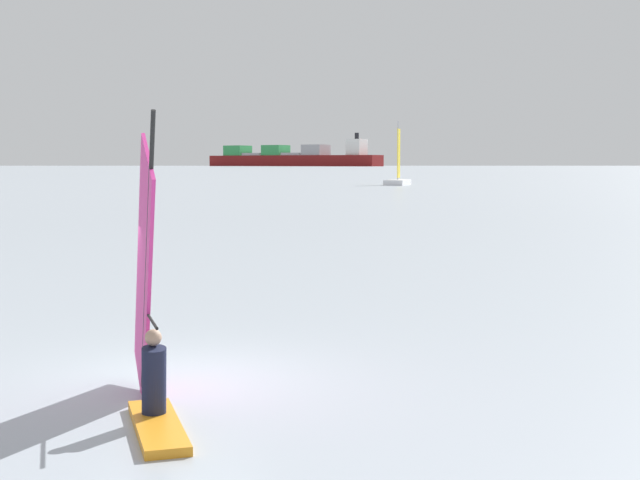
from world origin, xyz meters
TOP-DOWN VIEW (x-y plane):
  - ground_plane at (0.00, 0.00)m, footprint 4000.00×4000.00m
  - windsurfer at (-0.41, -1.97)m, footprint 0.84×4.01m
  - cargo_ship at (118.98, 860.62)m, footprint 162.00×140.57m
  - small_sailboat at (34.14, 117.30)m, footprint 6.46×9.90m

SIDE VIEW (x-z plane):
  - ground_plane at x=0.00m, z-range 0.00..0.00m
  - small_sailboat at x=34.14m, z-range -4.17..5.60m
  - windsurfer at x=-0.41m, z-range -1.03..3.22m
  - cargo_ship at x=118.98m, z-range -7.50..24.50m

